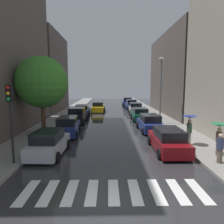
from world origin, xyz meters
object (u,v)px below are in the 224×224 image
at_px(parked_car_right_sixth, 127,102).
at_px(lamp_post_right, 161,86).
at_px(pedestrian_by_kerb, 220,148).
at_px(parked_car_right_fifth, 131,105).
at_px(taxi_midroad, 98,107).
at_px(pedestrian_near_tree, 190,124).
at_px(parked_car_left_fourth, 82,110).
at_px(parked_car_left_second, 68,126).
at_px(parked_car_right_third, 140,115).
at_px(parked_car_right_second, 150,123).
at_px(parked_car_right_nearest, 168,141).
at_px(traffic_light_left_corner, 10,107).
at_px(parked_car_right_fourth, 135,109).
at_px(pedestrian_foreground, 219,131).
at_px(street_tree_left, 42,82).
at_px(parked_car_left_third, 77,116).
at_px(parked_car_left_nearest, 49,143).

distance_m(parked_car_right_sixth, lamp_post_right, 20.97).
bearing_deg(parked_car_right_sixth, pedestrian_by_kerb, -175.10).
distance_m(parked_car_right_fifth, taxi_midroad, 7.12).
relative_size(taxi_midroad, pedestrian_near_tree, 2.24).
relative_size(parked_car_left_fourth, pedestrian_near_tree, 2.26).
relative_size(parked_car_left_second, parked_car_right_third, 1.09).
bearing_deg(lamp_post_right, parked_car_right_second, -118.17).
xyz_separation_m(parked_car_right_nearest, traffic_light_left_corner, (-9.22, -2.34, 2.54)).
xyz_separation_m(parked_car_right_fifth, pedestrian_near_tree, (1.59, -23.75, 0.89)).
distance_m(parked_car_right_nearest, parked_car_right_fourth, 18.51).
bearing_deg(pedestrian_foreground, traffic_light_left_corner, 21.40).
xyz_separation_m(street_tree_left, lamp_post_right, (11.51, 4.56, -0.37)).
xyz_separation_m(parked_car_right_nearest, pedestrian_by_kerb, (2.15, -2.53, 0.27)).
distance_m(parked_car_left_second, parked_car_left_fourth, 11.67).
bearing_deg(pedestrian_foreground, parked_car_right_sixth, -68.98).
distance_m(parked_car_left_third, pedestrian_by_kerb, 16.73).
distance_m(taxi_midroad, pedestrian_by_kerb, 24.44).
distance_m(parked_car_right_fourth, taxi_midroad, 6.18).
bearing_deg(parked_car_left_second, parked_car_right_second, -82.73).
relative_size(parked_car_right_fifth, lamp_post_right, 0.61).
bearing_deg(parked_car_left_second, parked_car_right_fourth, -32.41).
xyz_separation_m(parked_car_right_fourth, parked_car_right_fifth, (0.01, 6.28, 0.02)).
height_order(parked_car_right_nearest, traffic_light_left_corner, traffic_light_left_corner).
height_order(parked_car_left_second, pedestrian_near_tree, pedestrian_near_tree).
xyz_separation_m(parked_car_left_nearest, street_tree_left, (-1.98, 5.54, 3.90)).
xyz_separation_m(parked_car_right_nearest, parked_car_right_third, (-0.02, 12.28, -0.01)).
distance_m(parked_car_left_nearest, lamp_post_right, 14.33).
bearing_deg(parked_car_right_third, parked_car_left_third, 99.25).
height_order(parked_car_right_fourth, taxi_midroad, taxi_midroad).
xyz_separation_m(parked_car_left_second, parked_car_right_third, (7.55, 7.48, -0.03)).
bearing_deg(pedestrian_near_tree, parked_car_left_second, 128.59).
relative_size(parked_car_left_nearest, parked_car_right_fourth, 0.97).
height_order(parked_car_left_nearest, parked_car_right_fifth, parked_car_right_fifth).
relative_size(parked_car_left_third, parked_car_right_nearest, 0.94).
relative_size(parked_car_left_nearest, parked_car_left_third, 0.94).
relative_size(parked_car_left_nearest, parked_car_right_third, 1.01).
bearing_deg(parked_car_right_fifth, traffic_light_left_corner, 158.39).
xyz_separation_m(parked_car_left_nearest, traffic_light_left_corner, (-1.47, -1.76, 2.54)).
xyz_separation_m(pedestrian_foreground, pedestrian_near_tree, (-0.97, 2.24, 0.05)).
bearing_deg(taxi_midroad, parked_car_right_third, -144.48).
height_order(parked_car_left_second, parked_car_right_nearest, parked_car_left_second).
bearing_deg(pedestrian_foreground, parked_car_right_fourth, -66.60).
bearing_deg(parked_car_right_fifth, parked_car_right_sixth, -0.27).
xyz_separation_m(parked_car_left_fourth, pedestrian_by_kerb, (9.87, -19.00, 0.26)).
xyz_separation_m(taxi_midroad, street_tree_left, (-4.15, -15.69, 3.89)).
distance_m(parked_car_left_nearest, parked_car_right_fourth, 20.68).
height_order(parked_car_right_third, pedestrian_near_tree, pedestrian_near_tree).
bearing_deg(pedestrian_by_kerb, parked_car_right_second, -157.14).
bearing_deg(parked_car_left_fourth, parked_car_right_sixth, -30.71).
distance_m(parked_car_right_fifth, pedestrian_foreground, 26.13).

